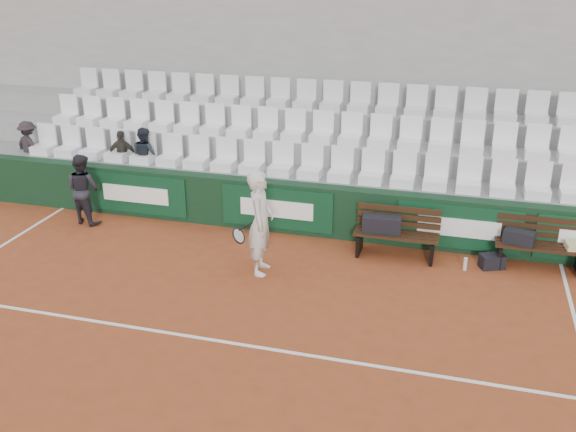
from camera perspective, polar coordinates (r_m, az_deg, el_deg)
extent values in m
plane|color=brown|center=(9.30, -6.56, -10.93)|extent=(80.00, 80.00, 0.00)
cube|color=white|center=(9.30, -6.56, -10.91)|extent=(18.00, 0.06, 0.01)
cube|color=#10321B|center=(12.45, 0.11, 0.78)|extent=(18.00, 0.30, 1.00)
cube|color=#0C381E|center=(13.45, -13.36, 1.92)|extent=(2.20, 0.04, 0.82)
cube|color=#0C381E|center=(12.34, -0.99, 0.67)|extent=(2.20, 0.04, 0.82)
cube|color=#0C381E|center=(11.90, 14.91, -0.97)|extent=(2.20, 0.04, 0.82)
cube|color=gray|center=(13.01, 0.84, 1.76)|extent=(18.00, 0.95, 1.00)
cube|color=gray|center=(13.80, 1.85, 3.97)|extent=(18.00, 0.95, 1.45)
cube|color=gray|center=(14.62, 2.75, 5.94)|extent=(18.00, 0.95, 1.90)
cube|color=#999997|center=(14.91, 3.39, 11.21)|extent=(18.00, 0.30, 4.40)
cube|color=white|center=(12.58, 0.66, 4.96)|extent=(11.90, 0.44, 0.63)
cube|color=white|center=(13.35, 1.72, 7.98)|extent=(11.90, 0.44, 0.63)
cube|color=silver|center=(14.15, 2.68, 10.67)|extent=(11.90, 0.44, 0.63)
cube|color=#331D0F|center=(11.66, 9.54, -2.57)|extent=(1.50, 0.56, 0.45)
cube|color=#311B0E|center=(11.88, 21.41, -3.41)|extent=(1.50, 0.56, 0.45)
cube|color=black|center=(11.56, 8.32, -0.72)|extent=(0.70, 0.34, 0.29)
cube|color=black|center=(11.68, 19.85, -1.79)|extent=(0.55, 0.37, 0.23)
cube|color=black|center=(11.70, 17.68, -3.85)|extent=(0.47, 0.39, 0.25)
cylinder|color=silver|center=(11.76, 6.29, -2.73)|extent=(0.07, 0.07, 0.24)
cylinder|color=silver|center=(11.48, 15.48, -4.14)|extent=(0.06, 0.06, 0.23)
imported|color=silver|center=(10.71, -2.44, -0.59)|extent=(0.51, 0.71, 1.82)
torus|color=black|center=(10.95, -4.41, -1.76)|extent=(0.19, 0.30, 0.26)
cylinder|color=black|center=(10.83, -3.78, -0.93)|extent=(0.26, 0.03, 0.20)
imported|color=#222129|center=(13.42, -17.74, 2.30)|extent=(0.80, 0.68, 1.43)
imported|color=black|center=(15.24, -22.24, 7.39)|extent=(0.82, 0.62, 1.13)
imported|color=#2F2B26|center=(13.99, -14.65, 6.99)|extent=(0.67, 0.37, 1.08)
imported|color=#1C222B|center=(13.73, -12.77, 7.10)|extent=(0.71, 0.64, 1.18)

